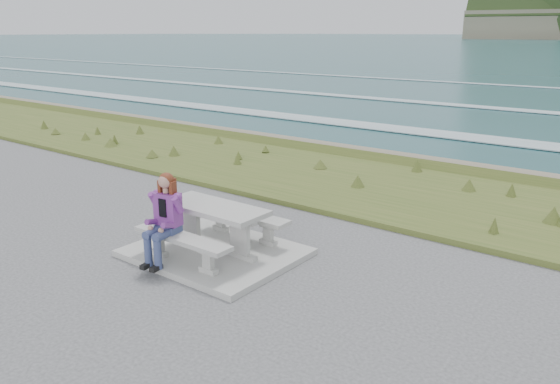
{
  "coord_description": "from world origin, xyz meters",
  "views": [
    {
      "loc": [
        5.84,
        -5.87,
        3.51
      ],
      "look_at": [
        0.4,
        1.2,
        0.87
      ],
      "focal_mm": 35.0,
      "sensor_mm": 36.0,
      "label": 1
    }
  ],
  "objects_px": {
    "bench_seaward": "(243,218)",
    "seated_woman": "(163,231)",
    "bench_landward": "(182,242)",
    "picnic_table": "(214,216)"
  },
  "relations": [
    {
      "from": "bench_landward",
      "to": "bench_seaward",
      "type": "xyz_separation_m",
      "value": [
        0.0,
        1.4,
        0.0
      ]
    },
    {
      "from": "picnic_table",
      "to": "bench_seaward",
      "type": "distance_m",
      "value": 0.74
    },
    {
      "from": "bench_landward",
      "to": "bench_seaward",
      "type": "distance_m",
      "value": 1.4
    },
    {
      "from": "bench_seaward",
      "to": "seated_woman",
      "type": "xyz_separation_m",
      "value": [
        -0.28,
        -1.53,
        0.16
      ]
    },
    {
      "from": "picnic_table",
      "to": "bench_seaward",
      "type": "height_order",
      "value": "picnic_table"
    },
    {
      "from": "bench_landward",
      "to": "seated_woman",
      "type": "xyz_separation_m",
      "value": [
        -0.28,
        -0.13,
        0.16
      ]
    },
    {
      "from": "bench_landward",
      "to": "seated_woman",
      "type": "distance_m",
      "value": 0.34
    },
    {
      "from": "bench_seaward",
      "to": "bench_landward",
      "type": "bearing_deg",
      "value": -90.0
    },
    {
      "from": "picnic_table",
      "to": "seated_woman",
      "type": "height_order",
      "value": "seated_woman"
    },
    {
      "from": "bench_seaward",
      "to": "seated_woman",
      "type": "bearing_deg",
      "value": -100.25
    }
  ]
}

